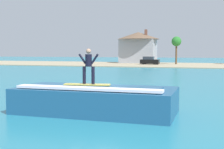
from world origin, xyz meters
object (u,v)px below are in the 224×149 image
at_px(surfboard, 87,84).
at_px(tree_tall_bare, 176,42).
at_px(wave_crest, 95,99).
at_px(car_near_shore, 150,61).
at_px(surfer, 89,64).
at_px(house_with_chimney, 138,45).

xyz_separation_m(surfboard, tree_tall_bare, (-1.48, 55.39, 3.54)).
distance_m(wave_crest, tree_tall_bare, 55.30).
bearing_deg(wave_crest, tree_tall_bare, 91.86).
height_order(car_near_shore, tree_tall_bare, tree_tall_bare).
bearing_deg(surfer, house_with_chimney, 100.55).
xyz_separation_m(surfboard, surfer, (0.10, -0.05, 0.99)).
xyz_separation_m(wave_crest, tree_tall_bare, (-1.79, 55.10, 4.31)).
height_order(surfboard, car_near_shore, car_near_shore).
distance_m(surfboard, surfer, 0.99).
bearing_deg(tree_tall_bare, car_near_shore, -152.54).
distance_m(wave_crest, house_with_chimney, 61.42).
bearing_deg(house_with_chimney, wave_crest, -79.20).
xyz_separation_m(surfboard, house_with_chimney, (-11.18, 60.50, 2.98)).
xyz_separation_m(wave_crest, surfer, (-0.21, -0.33, 1.75)).
bearing_deg(surfboard, house_with_chimney, 100.47).
bearing_deg(car_near_shore, house_with_chimney, 118.61).
height_order(car_near_shore, house_with_chimney, house_with_chimney).
xyz_separation_m(wave_crest, house_with_chimney, (-11.49, 60.22, 3.75)).
relative_size(surfboard, car_near_shore, 0.57).
xyz_separation_m(car_near_shore, tree_tall_bare, (5.38, 2.80, 4.02)).
height_order(wave_crest, tree_tall_bare, tree_tall_bare).
relative_size(wave_crest, house_with_chimney, 0.76).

